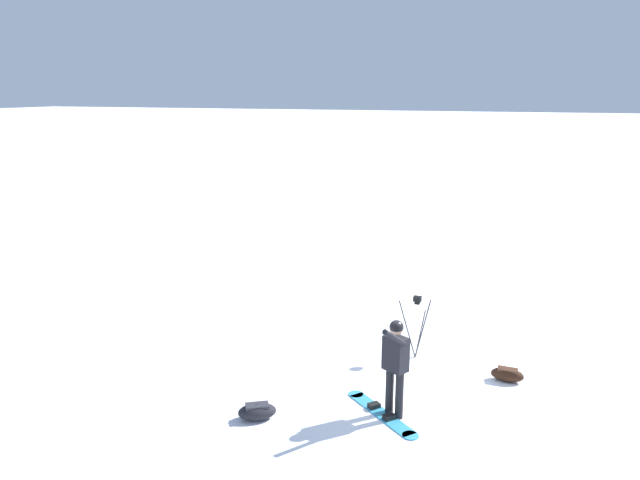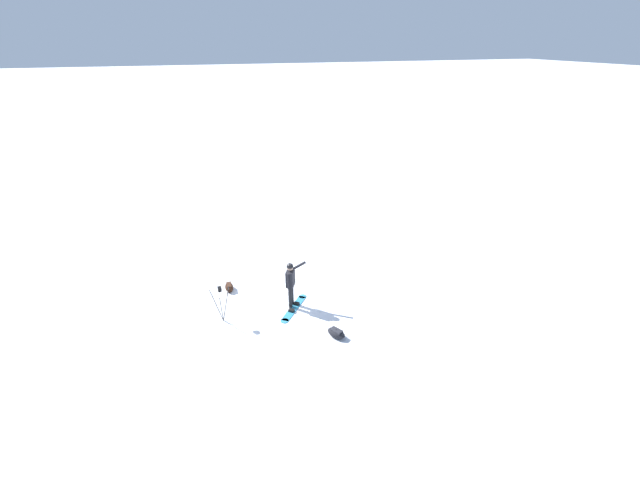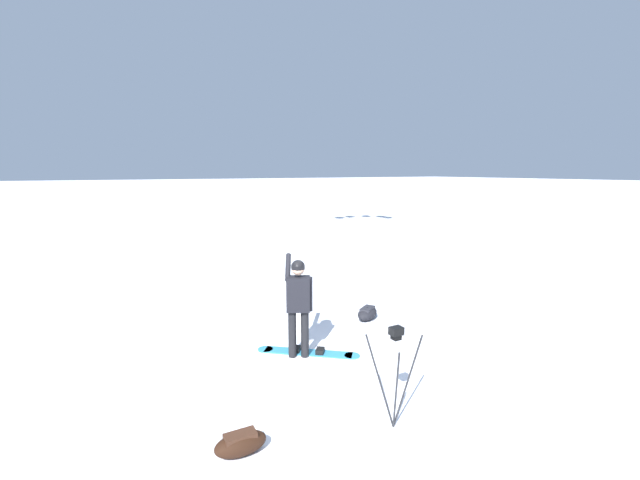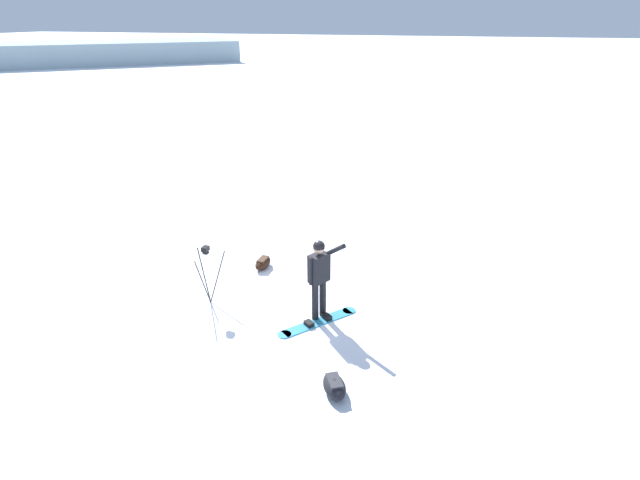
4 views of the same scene
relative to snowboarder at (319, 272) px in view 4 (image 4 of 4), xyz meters
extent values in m
plane|color=white|center=(0.58, -0.33, -1.07)|extent=(300.00, 300.00, 0.00)
cylinder|color=black|center=(-0.04, -0.10, -0.65)|extent=(0.14, 0.14, 0.85)
cylinder|color=black|center=(0.06, 0.09, -0.65)|extent=(0.14, 0.14, 0.85)
cube|color=black|center=(0.01, 0.00, 0.08)|extent=(0.42, 0.47, 0.60)
sphere|color=tan|center=(0.01, 0.00, 0.52)|extent=(0.23, 0.23, 0.23)
sphere|color=black|center=(0.01, 0.00, 0.55)|extent=(0.24, 0.24, 0.24)
cylinder|color=black|center=(-0.30, -0.05, 0.49)|extent=(0.52, 0.33, 0.42)
cylinder|color=black|center=(0.12, 0.16, 0.08)|extent=(0.09, 0.09, 0.60)
cube|color=teal|center=(-0.04, 0.20, -1.06)|extent=(1.22, 1.41, 0.02)
cylinder|color=teal|center=(-0.54, -0.41, -1.06)|extent=(0.28, 0.28, 0.02)
cylinder|color=teal|center=(0.47, 0.82, -1.06)|extent=(0.28, 0.28, 0.02)
cube|color=black|center=(-0.17, 0.03, -1.01)|extent=(0.24, 0.23, 0.08)
cube|color=black|center=(0.10, 0.37, -1.01)|extent=(0.24, 0.23, 0.08)
ellipsoid|color=black|center=(-0.92, 2.14, -0.93)|extent=(0.64, 0.74, 0.27)
cube|color=#2C2C33|center=(-0.92, 2.14, -0.83)|extent=(0.39, 0.45, 0.08)
cylinder|color=#262628|center=(2.47, 0.32, -0.48)|extent=(0.08, 0.41, 1.19)
cylinder|color=#262628|center=(2.29, 0.02, -0.48)|extent=(0.35, 0.26, 1.19)
cylinder|color=#262628|center=(2.61, 0.02, -0.48)|extent=(0.36, 0.25, 1.19)
cube|color=black|center=(2.45, 0.13, 0.14)|extent=(0.10, 0.10, 0.06)
cube|color=black|center=(2.45, 0.13, 0.22)|extent=(0.12, 0.16, 0.10)
ellipsoid|color=black|center=(2.00, -1.74, -0.94)|extent=(0.32, 0.62, 0.26)
cube|color=#402618|center=(2.00, -1.74, -0.84)|extent=(0.19, 0.37, 0.08)
cube|color=#9EB5BC|center=(45.40, -49.45, 0.22)|extent=(34.91, 33.62, 2.58)
camera|label=1|loc=(-9.29, -2.10, 4.38)|focal=34.21mm
camera|label=2|loc=(3.00, 12.20, 7.68)|focal=23.43mm
camera|label=3|loc=(6.27, -3.10, 2.18)|focal=23.62mm
camera|label=4|loc=(-2.67, 8.66, 4.71)|focal=28.69mm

